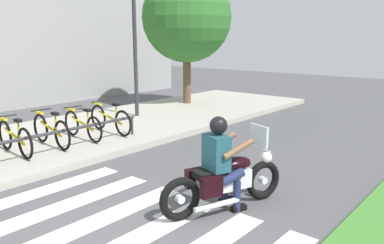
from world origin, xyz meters
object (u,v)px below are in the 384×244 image
Objects in this scene: rider at (221,157)px; bicycle_5 at (82,125)px; tree_near_rack at (187,18)px; street_lamp at (135,39)px; bicycle_3 at (15,138)px; bike_rack at (27,139)px; motorcycle at (225,180)px; bicycle_4 at (51,130)px; bicycle_6 at (110,119)px.

rider is 0.87× the size of bicycle_5.
bicycle_5 is at bearing -164.24° from tree_near_rack.
street_lamp is (3.56, 5.83, 1.68)m from rider.
tree_near_rack is at bearing 12.35° from bicycle_3.
rider is 0.26× the size of bike_rack.
motorcycle is at bearing -120.77° from street_lamp.
bicycle_5 reaches higher than bike_rack.
bicycle_4 is at bearing -0.02° from bicycle_3.
bike_rack is (-0.94, 4.12, 0.12)m from motorcycle.
bicycle_4 is (0.82, -0.00, 0.01)m from bicycle_3.
bicycle_5 is (1.64, 0.00, -0.01)m from bicycle_3.
motorcycle is 0.50× the size of street_lamp.
bicycle_4 is at bearing -179.98° from bicycle_6.
bicycle_6 is (1.64, 0.00, -0.00)m from bicycle_4.
bicycle_3 is 2.46m from bicycle_6.
rider reaches higher than bicycle_4.
street_lamp is (2.79, 1.19, 2.01)m from bicycle_5.
street_lamp is at bearing 18.31° from bicycle_4.
bicycle_6 is at bearing -148.80° from street_lamp.
bicycle_4 is 4.30m from street_lamp.
rider is 7.04m from street_lamp.
street_lamp is at bearing 58.58° from rider.
rider is 0.83× the size of bicycle_6.
bicycle_5 is 0.30× the size of bike_rack.
motorcycle reaches higher than bicycle_6.
bicycle_5 is at bearing 0.01° from bicycle_3.
bike_rack is at bearing -163.57° from tree_near_rack.
tree_near_rack reaches higher than bicycle_5.
bicycle_4 is 0.34× the size of tree_near_rack.
tree_near_rack reaches higher than street_lamp.
bicycle_3 is 0.34× the size of tree_near_rack.
tree_near_rack reaches higher than bicycle_3.
bicycle_3 is (-0.87, 4.64, -0.32)m from rider.
bicycle_6 is (0.82, -0.00, 0.01)m from bicycle_5.
motorcycle is 7.13m from street_lamp.
tree_near_rack is at bearing 44.62° from motorcycle.
motorcycle reaches higher than bicycle_4.
bicycle_3 reaches higher than bicycle_5.
bicycle_4 is 1.64m from bicycle_6.
tree_near_rack reaches higher than motorcycle.
bicycle_5 is (0.82, 0.00, -0.02)m from bicycle_4.
bike_rack is (-2.46, -0.55, 0.06)m from bicycle_6.
tree_near_rack is (2.86, 0.40, 0.74)m from street_lamp.
motorcycle is 1.24× the size of bicycle_5.
bicycle_6 is (1.59, 4.64, -0.32)m from rider.
bicycle_3 is 0.30× the size of bike_rack.
bicycle_3 is at bearing 89.98° from bike_rack.
rider is at bearing -135.84° from tree_near_rack.
bicycle_5 is 1.73m from bike_rack.
bicycle_4 is at bearing 34.04° from bike_rack.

